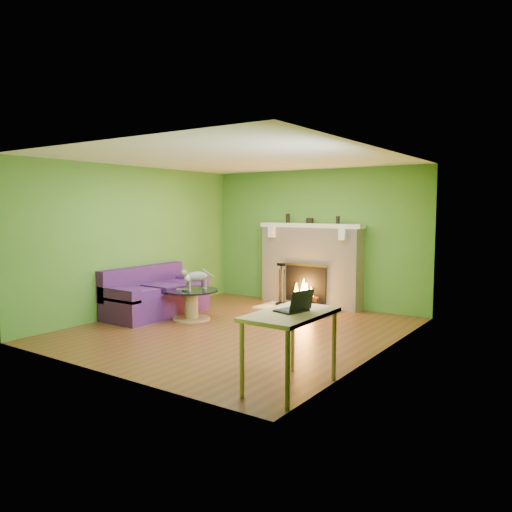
{
  "coord_description": "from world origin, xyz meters",
  "views": [
    {
      "loc": [
        4.52,
        -6.05,
        1.87
      ],
      "look_at": [
        0.06,
        0.4,
        1.11
      ],
      "focal_mm": 35.0,
      "sensor_mm": 36.0,
      "label": 1
    }
  ],
  "objects_px": {
    "cat": "(197,279)",
    "sofa": "(155,296)",
    "desk": "(290,322)",
    "coffee_table": "(191,302)"
  },
  "relations": [
    {
      "from": "sofa",
      "to": "coffee_table",
      "type": "distance_m",
      "value": 0.8
    },
    {
      "from": "desk",
      "to": "cat",
      "type": "xyz_separation_m",
      "value": [
        -2.93,
        1.87,
        -0.02
      ]
    },
    {
      "from": "coffee_table",
      "to": "cat",
      "type": "bearing_deg",
      "value": 32.01
    },
    {
      "from": "cat",
      "to": "coffee_table",
      "type": "bearing_deg",
      "value": -125.87
    },
    {
      "from": "coffee_table",
      "to": "desk",
      "type": "distance_m",
      "value": 3.54
    },
    {
      "from": "desk",
      "to": "cat",
      "type": "distance_m",
      "value": 3.48
    },
    {
      "from": "coffee_table",
      "to": "desk",
      "type": "relative_size",
      "value": 0.83
    },
    {
      "from": "sofa",
      "to": "cat",
      "type": "xyz_separation_m",
      "value": [
        0.88,
        0.11,
        0.37
      ]
    },
    {
      "from": "coffee_table",
      "to": "cat",
      "type": "height_order",
      "value": "cat"
    },
    {
      "from": "cat",
      "to": "sofa",
      "type": "bearing_deg",
      "value": -150.61
    }
  ]
}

